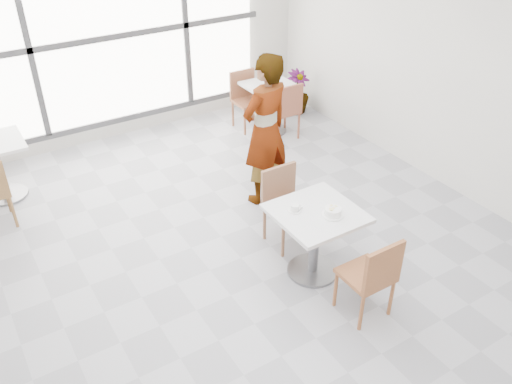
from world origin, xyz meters
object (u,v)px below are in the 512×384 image
main_table (315,231)px  chair_near (373,274)px  chair_far (284,201)px  coffee_cup (295,208)px  bg_chair_right_near (286,108)px  plant_right (297,92)px  person (265,131)px  oatmeal_bowl (333,212)px  bg_table_right (270,101)px  bg_chair_right_far (246,96)px

main_table → chair_near: size_ratio=0.92×
chair_near → chair_far: size_ratio=1.00×
coffee_cup → bg_chair_right_near: bg_chair_right_near is taller
chair_near → plant_right: bearing=-117.3°
chair_far → person: person is taller
plant_right → main_table: bearing=-123.1°
chair_near → oatmeal_bowl: (0.03, 0.63, 0.29)m
main_table → coffee_cup: size_ratio=5.03×
bg_table_right → bg_chair_right_far: size_ratio=0.86×
chair_far → oatmeal_bowl: size_ratio=4.14×
person → bg_chair_right_near: person is taller
coffee_cup → plant_right: size_ratio=0.23×
chair_near → plant_right: 4.60m
bg_table_right → bg_chair_right_near: bg_chair_right_near is taller
oatmeal_bowl → bg_chair_right_near: size_ratio=0.24×
chair_near → oatmeal_bowl: 0.70m
oatmeal_bowl → coffee_cup: size_ratio=1.32×
chair_near → bg_chair_right_far: (1.14, 4.08, 0.00)m
chair_far → oatmeal_bowl: (0.03, -0.76, 0.29)m
chair_far → coffee_cup: size_ratio=5.47×
main_table → bg_table_right: 3.29m
chair_near → bg_chair_right_near: bearing=-112.4°
main_table → oatmeal_bowl: oatmeal_bowl is taller
bg_chair_right_near → chair_far: bearing=55.0°
coffee_cup → bg_table_right: 3.27m
person → oatmeal_bowl: bearing=68.9°
main_table → chair_near: bearing=-85.2°
main_table → plant_right: (2.17, 3.33, -0.17)m
main_table → bg_chair_right_near: (1.46, 2.62, -0.02)m
chair_near → bg_table_right: (1.35, 3.73, -0.01)m
coffee_cup → bg_chair_right_near: size_ratio=0.18×
bg_table_right → person: bearing=-124.9°
coffee_cup → person: (0.50, 1.31, 0.14)m
person → plant_right: bearing=-146.3°
oatmeal_bowl → coffee_cup: (-0.26, 0.25, -0.01)m
person → bg_chair_right_near: (1.12, 1.19, -0.42)m
bg_table_right → bg_chair_right_far: bearing=121.1°
bg_chair_right_near → coffee_cup: bearing=57.0°
main_table → coffee_cup: 0.33m
chair_near → coffee_cup: size_ratio=5.47×
chair_near → person: bearing=-97.1°
chair_near → bg_chair_right_near: (1.39, 3.38, 0.00)m
chair_far → bg_chair_right_far: 2.92m
chair_near → chair_far: bearing=-89.8°
chair_far → bg_chair_right_far: same height
main_table → bg_chair_right_far: (1.20, 3.32, -0.02)m
oatmeal_bowl → bg_chair_right_far: size_ratio=0.24×
main_table → bg_table_right: size_ratio=1.07×
bg_table_right → bg_chair_right_far: bg_chair_right_far is taller
main_table → bg_table_right: same height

